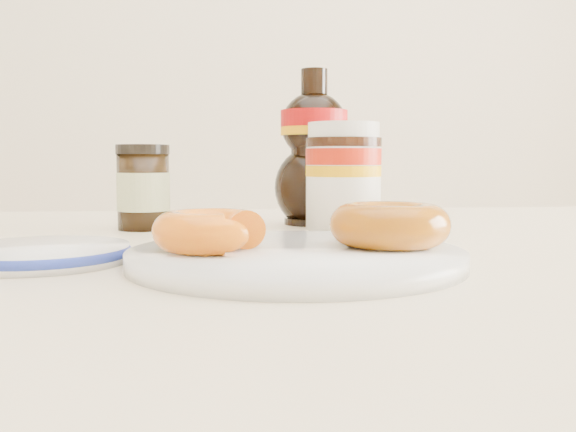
{
  "coord_description": "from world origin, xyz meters",
  "views": [
    {
      "loc": [
        -0.13,
        -0.52,
        0.83
      ],
      "look_at": [
        -0.06,
        0.02,
        0.79
      ],
      "focal_mm": 40.0,
      "sensor_mm": 36.0,
      "label": 1
    }
  ],
  "objects": [
    {
      "name": "donut_bitten",
      "position": [
        -0.13,
        -0.03,
        0.78
      ],
      "size": [
        0.1,
        0.1,
        0.03
      ],
      "primitive_type": "torus",
      "rotation": [
        0.0,
        0.0,
        0.14
      ],
      "color": "orange",
      "rests_on": "plate"
    },
    {
      "name": "nutella_jar",
      "position": [
        0.03,
        0.23,
        0.82
      ],
      "size": [
        0.09,
        0.09,
        0.13
      ],
      "rotation": [
        0.0,
        0.0,
        0.26
      ],
      "color": "white",
      "rests_on": "dining_table"
    },
    {
      "name": "donut_whole",
      "position": [
        0.02,
        -0.02,
        0.78
      ],
      "size": [
        0.13,
        0.13,
        0.03
      ],
      "primitive_type": "torus",
      "rotation": [
        0.0,
        0.0,
        -0.4
      ],
      "color": "#965D09",
      "rests_on": "plate"
    },
    {
      "name": "dark_jar",
      "position": [
        -0.21,
        0.26,
        0.8
      ],
      "size": [
        0.06,
        0.06,
        0.1
      ],
      "rotation": [
        0.0,
        0.0,
        0.01
      ],
      "color": "black",
      "rests_on": "dining_table"
    },
    {
      "name": "blue_rim_saucer",
      "position": [
        -0.26,
        0.01,
        0.76
      ],
      "size": [
        0.14,
        0.14,
        0.01
      ],
      "color": "white",
      "rests_on": "dining_table"
    },
    {
      "name": "syrup_bottle",
      "position": [
        0.01,
        0.3,
        0.85
      ],
      "size": [
        0.12,
        0.11,
        0.2
      ],
      "primitive_type": null,
      "rotation": [
        0.0,
        0.0,
        0.26
      ],
      "color": "black",
      "rests_on": "dining_table"
    },
    {
      "name": "dining_table",
      "position": [
        0.0,
        0.1,
        0.67
      ],
      "size": [
        1.4,
        0.9,
        0.75
      ],
      "color": "beige",
      "rests_on": "ground"
    },
    {
      "name": "plate",
      "position": [
        -0.06,
        -0.03,
        0.76
      ],
      "size": [
        0.26,
        0.26,
        0.01
      ],
      "color": "white",
      "rests_on": "dining_table"
    }
  ]
}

